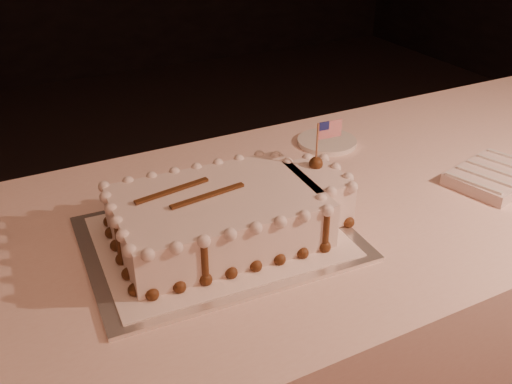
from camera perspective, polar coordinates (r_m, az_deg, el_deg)
name	(u,v)px	position (r m, az deg, el deg)	size (l,w,h in m)	color
banquet_table	(259,351)	(1.40, 0.29, -15.61)	(2.40, 0.80, 0.75)	beige
cake_board	(219,238)	(1.09, -3.75, -4.63)	(0.50, 0.37, 0.01)	white
doily	(219,236)	(1.09, -3.76, -4.42)	(0.44, 0.34, 0.00)	white
sheet_cake	(231,213)	(1.07, -2.52, -2.08)	(0.48, 0.29, 0.19)	silver
napkin_stack	(494,176)	(1.39, 22.67, 1.45)	(0.23, 0.19, 0.03)	silver
side_plate	(327,142)	(1.48, 7.11, 5.02)	(0.15, 0.15, 0.01)	white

